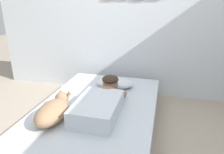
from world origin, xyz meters
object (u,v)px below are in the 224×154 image
(dog, at_px, (54,110))
(coffee_cup, at_px, (110,91))
(person_lying, at_px, (102,101))
(bed, at_px, (97,119))
(pillow, at_px, (115,83))
(cell_phone, at_px, (72,111))

(dog, xyz_separation_m, coffee_cup, (0.38, 0.74, -0.07))
(person_lying, distance_m, coffee_cup, 0.44)
(person_lying, xyz_separation_m, coffee_cup, (-0.02, 0.44, -0.07))
(bed, height_order, pillow, pillow)
(coffee_cup, bearing_deg, person_lying, -87.66)
(bed, relative_size, person_lying, 2.27)
(cell_phone, bearing_deg, person_lying, 21.46)
(coffee_cup, xyz_separation_m, cell_phone, (-0.28, -0.55, -0.03))
(bed, xyz_separation_m, coffee_cup, (0.06, 0.38, 0.21))
(bed, bearing_deg, pillow, 84.33)
(person_lying, bearing_deg, cell_phone, -158.54)
(bed, height_order, dog, dog)
(pillow, distance_m, person_lying, 0.67)
(bed, xyz_separation_m, person_lying, (0.08, -0.05, 0.27))
(bed, distance_m, coffee_cup, 0.44)
(pillow, bearing_deg, person_lying, -88.31)
(coffee_cup, height_order, cell_phone, coffee_cup)
(person_lying, relative_size, coffee_cup, 7.36)
(coffee_cup, relative_size, cell_phone, 0.89)
(dog, distance_m, cell_phone, 0.24)
(pillow, relative_size, coffee_cup, 4.16)
(pillow, relative_size, cell_phone, 3.71)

